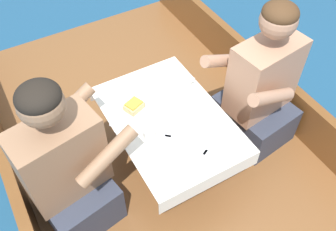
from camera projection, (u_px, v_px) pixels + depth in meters
name	position (u px, v px, depth m)	size (l,w,h in m)	color
ground_plane	(163.00, 179.00, 2.63)	(60.00, 60.00, 0.00)	navy
boat_deck	(163.00, 167.00, 2.51)	(1.79, 3.10, 0.32)	brown
gunwale_port	(21.00, 202.00, 1.99)	(0.06, 3.10, 0.30)	brown
gunwale_starboard	(272.00, 88.00, 2.56)	(0.06, 3.10, 0.30)	brown
cockpit_table	(168.00, 123.00, 2.07)	(0.59, 0.86, 0.41)	#B2B2B7
person_port	(67.00, 170.00, 1.85)	(0.57, 0.52, 0.96)	#333847
person_starboard	(260.00, 90.00, 2.22)	(0.56, 0.50, 0.97)	#333847
plate_sandwich	(134.00, 109.00, 2.07)	(0.17, 0.17, 0.01)	white
plate_bread	(171.00, 163.00, 1.84)	(0.21, 0.21, 0.01)	white
sandwich	(134.00, 106.00, 2.05)	(0.12, 0.11, 0.05)	tan
bowl_port_near	(230.00, 141.00, 1.91)	(0.12, 0.12, 0.04)	white
bowl_starboard_near	(201.00, 103.00, 2.08)	(0.13, 0.13, 0.04)	white
bowl_center_far	(158.00, 90.00, 2.15)	(0.14, 0.14, 0.04)	white
bowl_port_far	(170.00, 107.00, 2.06)	(0.12, 0.12, 0.04)	white
coffee_cup_port	(149.00, 133.00, 1.92)	(0.09, 0.07, 0.07)	white
coffee_cup_starboard	(186.00, 83.00, 2.17)	(0.10, 0.08, 0.07)	white
utensil_knife_starboard	(129.00, 84.00, 2.21)	(0.12, 0.14, 0.00)	silver
utensil_fork_port	(177.00, 138.00, 1.95)	(0.14, 0.13, 0.00)	silver
utensil_spoon_center	(119.00, 127.00, 1.99)	(0.11, 0.15, 0.01)	silver
utensil_fork_starboard	(200.00, 159.00, 1.86)	(0.16, 0.09, 0.00)	silver
utensil_knife_port	(151.00, 77.00, 2.25)	(0.04, 0.17, 0.00)	silver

